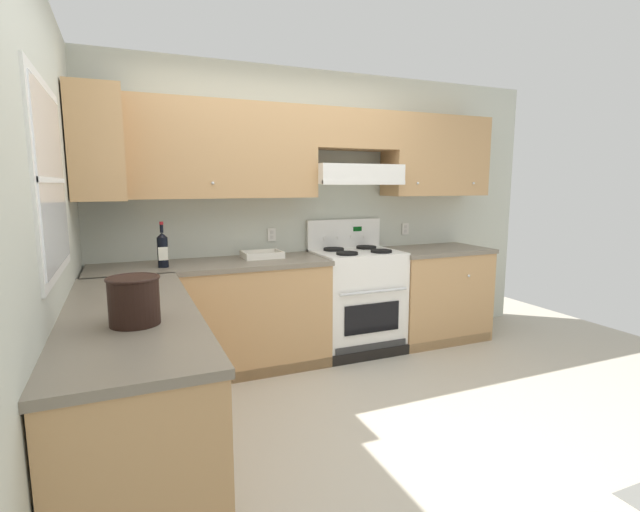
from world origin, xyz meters
name	(u,v)px	position (x,y,z in m)	size (l,w,h in m)	color
ground_plane	(350,428)	(0.00, 0.00, 0.00)	(7.04, 7.04, 0.00)	#B2AA99
wall_back	(316,190)	(0.40, 1.53, 1.48)	(4.68, 0.57, 2.55)	beige
wall_left	(49,222)	(-1.59, 0.23, 1.34)	(0.47, 4.00, 2.55)	beige
counter_back_run	(301,309)	(0.14, 1.24, 0.45)	(3.60, 0.65, 0.91)	tan
counter_left_run	(136,396)	(-1.24, 0.00, 0.45)	(0.63, 1.91, 0.91)	tan
stove	(356,299)	(0.69, 1.25, 0.48)	(0.76, 0.62, 1.20)	white
wine_bottle	(163,249)	(-0.99, 1.19, 1.05)	(0.08, 0.08, 0.35)	black
bowl	(262,256)	(-0.17, 1.35, 0.93)	(0.33, 0.25, 0.06)	white
bucket	(134,299)	(-1.22, -0.28, 1.02)	(0.23, 0.23, 0.22)	black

